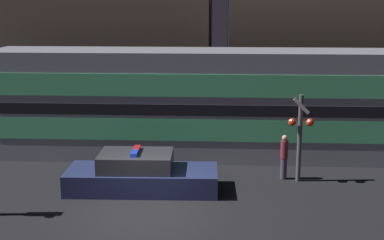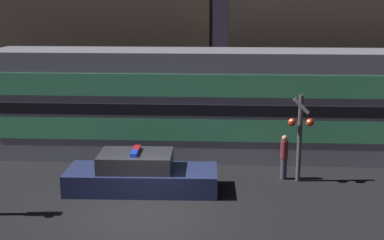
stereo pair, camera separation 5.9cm
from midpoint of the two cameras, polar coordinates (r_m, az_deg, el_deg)
The scene contains 7 objects.
ground_plane at distance 15.85m, azimuth -4.81°, elevation -10.07°, with size 120.00×120.00×0.00m, color black.
train at distance 21.36m, azimuth 4.49°, elevation 1.77°, with size 19.23×3.00×4.23m.
police_car at distance 17.70m, azimuth -5.41°, elevation -5.85°, with size 4.98×2.01×1.39m.
pedestrian at distance 18.90m, azimuth 9.87°, elevation -3.87°, with size 0.27×0.27×1.58m.
crossing_signal_near at distance 18.48m, azimuth 11.54°, elevation -1.32°, with size 0.86×0.37×3.03m.
building_left at distance 29.97m, azimuth -8.41°, elevation 8.36°, with size 10.82×6.96×7.99m.
building_center at distance 28.54m, azimuth 12.83°, elevation 6.35°, with size 8.76×5.74×6.36m.
Camera 2 is at (2.26, -14.48, 6.06)m, focal length 50.00 mm.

